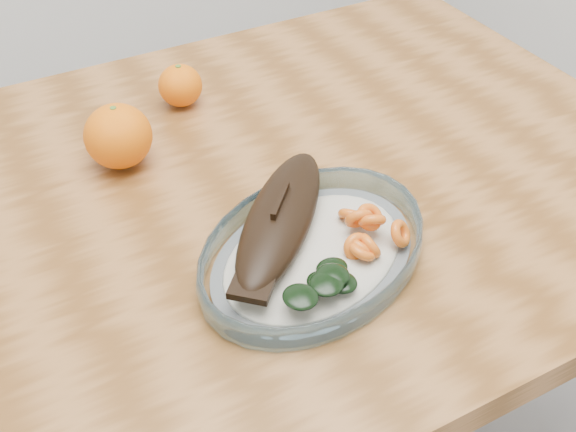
{
  "coord_description": "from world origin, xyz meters",
  "views": [
    {
      "loc": [
        -0.27,
        -0.66,
        1.31
      ],
      "look_at": [
        0.04,
        -0.1,
        0.77
      ],
      "focal_mm": 45.0,
      "sensor_mm": 36.0,
      "label": 1
    }
  ],
  "objects": [
    {
      "name": "orange_left",
      "position": [
        -0.09,
        0.12,
        0.79
      ],
      "size": [
        0.09,
        0.09,
        0.09
      ],
      "primitive_type": "sphere",
      "color": "orange",
      "rests_on": "dining_table"
    },
    {
      "name": "dining_table",
      "position": [
        0.0,
        0.0,
        0.65
      ],
      "size": [
        1.2,
        0.8,
        0.75
      ],
      "color": "brown",
      "rests_on": "ground"
    },
    {
      "name": "plated_meal",
      "position": [
        0.04,
        -0.16,
        0.77
      ],
      "size": [
        0.69,
        0.69,
        0.08
      ],
      "rotation": [
        0.0,
        0.0,
        0.39
      ],
      "color": "white",
      "rests_on": "dining_table"
    },
    {
      "name": "orange_right",
      "position": [
        0.03,
        0.22,
        0.78
      ],
      "size": [
        0.06,
        0.06,
        0.06
      ],
      "primitive_type": "sphere",
      "color": "orange",
      "rests_on": "dining_table"
    }
  ]
}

